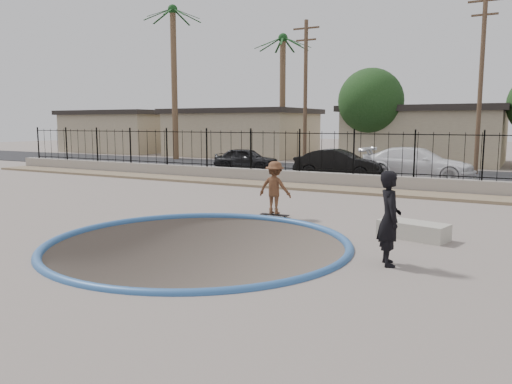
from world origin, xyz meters
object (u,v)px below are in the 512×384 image
Objects in this scene: videographer at (389,218)px; car_b at (339,164)px; concrete_ledge at (413,230)px; car_a at (246,159)px; skateboard at (275,215)px; skater at (275,191)px; car_c at (417,164)px.

car_b is at bearing -2.42° from videographer.
concrete_ledge is 17.85m from car_a.
concrete_ledge is (4.16, -0.86, 0.14)m from skateboard.
skateboard is 0.55× the size of concrete_ledge.
skateboard is (0.00, 0.00, -0.71)m from skater.
skater is 1.75× the size of skateboard.
skateboard is 0.23× the size of car_a.
skateboard is 14.59m from car_a.
car_a is at bearing 117.89° from skateboard.
skateboard is at bearing 25.34° from videographer.
car_b is (6.21, -1.60, 0.07)m from car_a.
videographer is at bearing -89.15° from concrete_ledge.
car_c is at bearing -16.44° from videographer.
concrete_ledge is at bearing -24.72° from videographer.
car_c is at bearing 100.78° from concrete_ledge.
videographer is (4.20, -3.41, 0.86)m from skateboard.
car_a is (-12.20, 15.61, -0.25)m from videographer.
skateboard is at bearing 174.08° from car_c.
car_c reaches higher than concrete_ledge.
skater is 0.97× the size of concrete_ledge.
skater is 5.41m from videographer.
skater reaches higher than skateboard.
car_b is 0.81× the size of car_c.
videographer is 2.65m from concrete_ledge.
skateboard is at bearing 168.28° from concrete_ledge.
car_b is at bearing 94.22° from skateboard.
skater is 0.41× the size of car_a.
skater is at bearing 0.00° from skateboard.
car_c is (1.76, 11.74, 0.75)m from skateboard.
skateboard is at bearing -174.96° from car_b.
videographer is at bearing -146.12° from car_a.
videographer is (4.20, -3.41, 0.15)m from skater.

